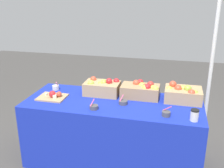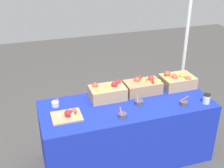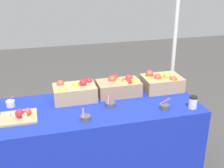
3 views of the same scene
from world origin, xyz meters
TOP-DOWN VIEW (x-y plane):
  - ground_plane at (0.00, 0.00)m, footprint 10.00×10.00m
  - table at (0.00, 0.00)m, footprint 1.90×0.76m
  - apple_crate_left at (0.73, 0.19)m, footprint 0.39×0.29m
  - apple_crate_middle at (0.28, 0.19)m, footprint 0.42×0.24m
  - apple_crate_right at (-0.17, 0.18)m, footprint 0.40×0.25m
  - cutting_board_front at (-0.67, -0.07)m, footprint 0.30×0.25m
  - sample_bowl_near at (-0.76, 0.19)m, footprint 0.08×0.10m
  - sample_bowl_mid at (-0.14, -0.24)m, footprint 0.09×0.09m
  - sample_bowl_far at (0.57, -0.22)m, footprint 0.09×0.08m
  - sample_bowl_extra at (0.12, -0.05)m, footprint 0.09×0.09m
  - coffee_cup at (0.83, -0.26)m, footprint 0.08×0.08m
  - tent_pole at (1.03, 0.57)m, footprint 0.04×0.04m

SIDE VIEW (x-z plane):
  - ground_plane at x=0.00m, z-range 0.00..0.00m
  - table at x=0.00m, z-range 0.00..0.74m
  - sample_bowl_extra at x=0.12m, z-range 0.71..0.81m
  - sample_bowl_mid at x=-0.14m, z-range 0.71..0.81m
  - cutting_board_front at x=-0.67m, z-range 0.72..0.81m
  - sample_bowl_far at x=0.57m, z-range 0.71..0.82m
  - sample_bowl_near at x=-0.76m, z-range 0.71..0.83m
  - coffee_cup at x=0.83m, z-range 0.74..0.85m
  - apple_crate_left at x=0.73m, z-range 0.72..0.92m
  - apple_crate_right at x=-0.17m, z-range 0.72..0.92m
  - apple_crate_middle at x=0.28m, z-range 0.73..0.92m
  - tent_pole at x=1.03m, z-range 0.00..2.08m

